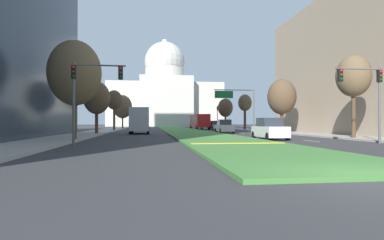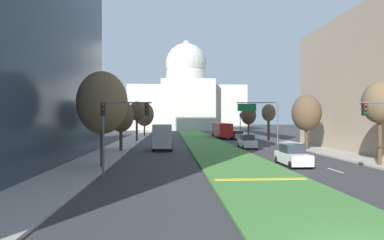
{
  "view_description": "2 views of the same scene",
  "coord_description": "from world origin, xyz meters",
  "views": [
    {
      "loc": [
        -5.41,
        -7.19,
        1.47
      ],
      "look_at": [
        1.57,
        45.27,
        1.8
      ],
      "focal_mm": 29.9,
      "sensor_mm": 36.0,
      "label": 1
    },
    {
      "loc": [
        -5.71,
        -8.56,
        4.04
      ],
      "look_at": [
        -1.49,
        54.68,
        3.62
      ],
      "focal_mm": 30.93,
      "sensor_mm": 36.0,
      "label": 2
    }
  ],
  "objects": [
    {
      "name": "street_tree_right_distant",
      "position": [
        11.21,
        61.76,
        4.6
      ],
      "size": [
        3.29,
        3.29,
        6.68
      ],
      "color": "#4C3823",
      "rests_on": "ground_plane"
    },
    {
      "name": "street_tree_left_near",
      "position": [
        -11.14,
        18.39,
        5.24
      ],
      "size": [
        4.03,
        4.03,
        7.78
      ],
      "color": "#4C3823",
      "rests_on": "ground_plane"
    },
    {
      "name": "sedan_distant",
      "position": [
        6.95,
        52.31,
        0.79
      ],
      "size": [
        1.96,
        4.28,
        1.69
      ],
      "color": "#BCBCC1",
      "rests_on": "ground_plane"
    },
    {
      "name": "lane_dashes_right",
      "position": [
        6.94,
        48.06,
        0.0
      ],
      "size": [
        0.16,
        68.7,
        0.01
      ],
      "color": "silver",
      "rests_on": "ground_plane"
    },
    {
      "name": "street_tree_left_mid",
      "position": [
        -11.52,
        31.1,
        4.25
      ],
      "size": [
        3.06,
        3.06,
        6.19
      ],
      "color": "#4C3823",
      "rests_on": "ground_plane"
    },
    {
      "name": "street_tree_right_far",
      "position": [
        11.59,
        48.43,
        4.82
      ],
      "size": [
        2.42,
        2.42,
        6.45
      ],
      "color": "#4C3823",
      "rests_on": "ground_plane"
    },
    {
      "name": "capitol_building",
      "position": [
        0.0,
        107.18,
        10.83
      ],
      "size": [
        39.01,
        24.93,
        31.1
      ],
      "color": "beige",
      "rests_on": "ground_plane"
    },
    {
      "name": "city_bus",
      "position": [
        4.58,
        56.64,
        1.77
      ],
      "size": [
        2.62,
        11.0,
        2.95
      ],
      "color": "#B21E1E",
      "rests_on": "ground_plane"
    },
    {
      "name": "median_curb_nose",
      "position": [
        0.0,
        11.93,
        0.16
      ],
      "size": [
        5.86,
        0.5,
        0.04
      ],
      "primitive_type": "cube",
      "color": "gold",
      "rests_on": "grass_median"
    },
    {
      "name": "street_tree_left_distant",
      "position": [
        -11.23,
        63.54,
        4.77
      ],
      "size": [
        4.07,
        4.07,
        7.33
      ],
      "color": "#4C3823",
      "rests_on": "ground_plane"
    },
    {
      "name": "box_truck_delivery",
      "position": [
        -6.64,
        33.23,
        1.68
      ],
      "size": [
        2.4,
        6.4,
        3.2
      ],
      "color": "brown",
      "rests_on": "ground_plane"
    },
    {
      "name": "sedan_midblock",
      "position": [
        4.54,
        34.7,
        0.83
      ],
      "size": [
        1.93,
        4.24,
        1.79
      ],
      "color": "silver",
      "rests_on": "ground_plane"
    },
    {
      "name": "sidewalk_right",
      "position": [
        12.62,
        43.19,
        0.07
      ],
      "size": [
        4.0,
        97.19,
        0.15
      ],
      "primitive_type": "cube",
      "color": "#9E9991",
      "rests_on": "ground_plane"
    },
    {
      "name": "traffic_light_far_right",
      "position": [
        10.12,
        64.98,
        3.31
      ],
      "size": [
        0.28,
        0.35,
        5.2
      ],
      "color": "#515456",
      "rests_on": "ground_plane"
    },
    {
      "name": "street_tree_left_far",
      "position": [
        -11.32,
        47.8,
        5.1
      ],
      "size": [
        2.64,
        2.64,
        6.83
      ],
      "color": "#4C3823",
      "rests_on": "ground_plane"
    },
    {
      "name": "overhead_guide_sign",
      "position": [
        7.93,
        39.7,
        4.68
      ],
      "size": [
        6.32,
        0.2,
        6.5
      ],
      "color": "#515456",
      "rests_on": "ground_plane"
    },
    {
      "name": "sidewalk_left",
      "position": [
        -12.62,
        43.19,
        0.07
      ],
      "size": [
        4.0,
        97.19,
        0.15
      ],
      "primitive_type": "cube",
      "color": "#9E9991",
      "rests_on": "ground_plane"
    },
    {
      "name": "ground_plane",
      "position": [
        0.0,
        53.99,
        0.0
      ],
      "size": [
        260.0,
        260.0,
        0.0
      ],
      "primitive_type": "plane",
      "color": "#333335"
    },
    {
      "name": "street_tree_right_mid",
      "position": [
        11.16,
        31.28,
        4.62
      ],
      "size": [
        3.58,
        3.58,
        6.89
      ],
      "color": "#4C3823",
      "rests_on": "ground_plane"
    },
    {
      "name": "sedan_lead_stopped",
      "position": [
        4.58,
        18.53,
        0.84
      ],
      "size": [
        1.85,
        4.38,
        1.81
      ],
      "color": "silver",
      "rests_on": "ground_plane"
    },
    {
      "name": "traffic_light_near_left",
      "position": [
        -9.28,
        13.57,
        3.8
      ],
      "size": [
        3.34,
        0.35,
        5.2
      ],
      "color": "#515456",
      "rests_on": "ground_plane"
    },
    {
      "name": "street_tree_right_near",
      "position": [
        11.56,
        17.56,
        5.27
      ],
      "size": [
        2.79,
        2.79,
        7.07
      ],
      "color": "#4C3823",
      "rests_on": "ground_plane"
    },
    {
      "name": "grass_median",
      "position": [
        0.0,
        48.59,
        0.07
      ],
      "size": [
        6.51,
        97.19,
        0.14
      ],
      "primitive_type": "cube",
      "color": "#427A38",
      "rests_on": "ground_plane"
    }
  ]
}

